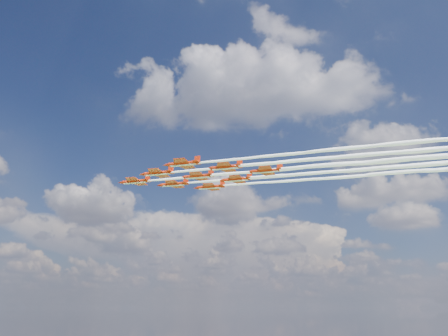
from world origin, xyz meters
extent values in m
cylinder|color=red|center=(-19.75, 4.79, 73.29)|extent=(7.87, 1.42, 1.08)
cone|color=red|center=(-24.64, 5.00, 73.29)|extent=(2.00, 1.16, 1.08)
cone|color=red|center=(-15.15, 4.59, 73.29)|extent=(1.51, 1.04, 0.98)
ellipsoid|color=black|center=(-21.70, 4.87, 73.73)|extent=(2.07, 0.98, 0.70)
cube|color=red|center=(-19.26, 4.77, 73.24)|extent=(3.52, 9.14, 0.14)
cube|color=red|center=(-15.83, 4.62, 73.29)|extent=(1.52, 3.58, 0.12)
cube|color=red|center=(-15.64, 4.61, 74.17)|extent=(1.57, 0.21, 1.76)
cube|color=white|center=(-19.75, 4.79, 72.80)|extent=(7.38, 1.20, 0.12)
cylinder|color=red|center=(-9.85, -1.82, 73.29)|extent=(7.87, 1.42, 1.08)
cone|color=red|center=(-14.74, -1.61, 73.29)|extent=(2.00, 1.16, 1.08)
cone|color=red|center=(-5.25, -2.02, 73.29)|extent=(1.51, 1.04, 0.98)
ellipsoid|color=black|center=(-11.81, -1.73, 73.73)|extent=(2.07, 0.98, 0.70)
cube|color=red|center=(-9.36, -1.84, 73.24)|extent=(3.52, 9.14, 0.14)
cube|color=red|center=(-5.94, -1.99, 73.29)|extent=(1.52, 3.58, 0.12)
cube|color=red|center=(-5.74, -2.00, 74.17)|extent=(1.57, 0.21, 1.76)
cube|color=white|center=(-9.85, -1.82, 72.80)|extent=(7.38, 1.20, 0.12)
cylinder|color=red|center=(-9.31, 10.51, 73.29)|extent=(7.87, 1.42, 1.08)
cone|color=red|center=(-14.21, 10.72, 73.29)|extent=(2.00, 1.16, 1.08)
cone|color=red|center=(-4.72, 10.31, 73.29)|extent=(1.51, 1.04, 0.98)
ellipsoid|color=black|center=(-11.27, 10.60, 73.73)|extent=(2.07, 0.98, 0.70)
cube|color=red|center=(-8.83, 10.49, 73.24)|extent=(3.52, 9.14, 0.14)
cube|color=red|center=(-5.40, 10.34, 73.29)|extent=(1.52, 3.58, 0.12)
cube|color=red|center=(-5.20, 10.33, 74.17)|extent=(1.57, 0.21, 1.76)
cube|color=white|center=(-9.31, 10.51, 72.80)|extent=(7.38, 1.20, 0.12)
cylinder|color=red|center=(0.05, -8.42, 73.29)|extent=(7.87, 1.42, 1.08)
cone|color=red|center=(-4.85, -8.21, 73.29)|extent=(2.00, 1.16, 1.08)
cone|color=red|center=(4.64, -8.62, 73.29)|extent=(1.51, 1.04, 0.98)
ellipsoid|color=black|center=(-1.91, -8.34, 73.73)|extent=(2.07, 0.98, 0.70)
cube|color=red|center=(0.54, -8.45, 73.24)|extent=(3.52, 9.14, 0.14)
cube|color=red|center=(3.96, -8.59, 73.29)|extent=(1.52, 3.58, 0.12)
cube|color=red|center=(4.16, -8.60, 74.17)|extent=(1.57, 0.21, 1.76)
cube|color=white|center=(0.05, -8.42, 72.80)|extent=(7.38, 1.20, 0.12)
cylinder|color=red|center=(0.58, 3.90, 73.29)|extent=(7.87, 1.42, 1.08)
cone|color=red|center=(-4.31, 4.12, 73.29)|extent=(2.00, 1.16, 1.08)
cone|color=red|center=(5.18, 3.70, 73.29)|extent=(1.51, 1.04, 0.98)
ellipsoid|color=black|center=(-1.38, 3.99, 73.73)|extent=(2.07, 0.98, 0.70)
cube|color=red|center=(1.07, 3.88, 73.24)|extent=(3.52, 9.14, 0.14)
cube|color=red|center=(4.50, 3.73, 73.29)|extent=(1.52, 3.58, 0.12)
cube|color=red|center=(4.69, 3.73, 74.17)|extent=(1.57, 0.21, 1.76)
cube|color=white|center=(0.58, 3.90, 72.80)|extent=(7.38, 1.20, 0.12)
cylinder|color=red|center=(1.12, 16.23, 73.29)|extent=(7.87, 1.42, 1.08)
cone|color=red|center=(-3.77, 16.45, 73.29)|extent=(2.00, 1.16, 1.08)
cone|color=red|center=(5.72, 16.03, 73.29)|extent=(1.51, 1.04, 0.98)
ellipsoid|color=black|center=(-0.84, 16.32, 73.73)|extent=(2.07, 0.98, 0.70)
cube|color=red|center=(1.61, 16.21, 73.24)|extent=(3.52, 9.14, 0.14)
cube|color=red|center=(5.03, 16.06, 73.29)|extent=(1.52, 3.58, 0.12)
cube|color=red|center=(5.23, 16.06, 74.17)|extent=(1.57, 0.21, 1.76)
cube|color=white|center=(1.12, 16.23, 72.80)|extent=(7.38, 1.20, 0.12)
cylinder|color=red|center=(10.48, -2.70, 73.29)|extent=(7.87, 1.42, 1.08)
cone|color=red|center=(5.59, -2.49, 73.29)|extent=(2.00, 1.16, 1.08)
cone|color=red|center=(15.08, -2.90, 73.29)|extent=(1.51, 1.04, 0.98)
ellipsoid|color=black|center=(8.52, -2.62, 73.73)|extent=(2.07, 0.98, 0.70)
cube|color=red|center=(10.97, -2.72, 73.24)|extent=(3.52, 9.14, 0.14)
cube|color=red|center=(14.39, -2.87, 73.29)|extent=(1.52, 3.58, 0.12)
cube|color=red|center=(14.59, -2.88, 74.17)|extent=(1.57, 0.21, 1.76)
cube|color=white|center=(10.48, -2.70, 72.80)|extent=(7.38, 1.20, 0.12)
cylinder|color=red|center=(11.01, 9.63, 73.29)|extent=(7.87, 1.42, 1.08)
cone|color=red|center=(6.12, 9.84, 73.29)|extent=(2.00, 1.16, 1.08)
cone|color=red|center=(15.61, 9.43, 73.29)|extent=(1.51, 1.04, 0.98)
ellipsoid|color=black|center=(9.06, 9.71, 73.73)|extent=(2.07, 0.98, 0.70)
cube|color=red|center=(11.50, 9.61, 73.24)|extent=(3.52, 9.14, 0.14)
cube|color=red|center=(14.93, 9.46, 73.29)|extent=(1.52, 3.58, 0.12)
cube|color=red|center=(15.12, 9.45, 74.17)|extent=(1.57, 0.21, 1.76)
cube|color=white|center=(11.01, 9.63, 72.80)|extent=(7.38, 1.20, 0.12)
cylinder|color=red|center=(20.91, 3.02, 73.29)|extent=(7.87, 1.42, 1.08)
cone|color=red|center=(16.02, 3.23, 73.29)|extent=(2.00, 1.16, 1.08)
cone|color=red|center=(25.51, 2.82, 73.29)|extent=(1.51, 1.04, 0.98)
ellipsoid|color=black|center=(18.95, 3.11, 73.73)|extent=(2.07, 0.98, 0.70)
cube|color=red|center=(21.40, 3.00, 73.24)|extent=(3.52, 9.14, 0.14)
cube|color=red|center=(24.82, 2.85, 73.29)|extent=(1.52, 3.58, 0.12)
cube|color=red|center=(25.02, 2.84, 74.17)|extent=(1.57, 0.21, 1.76)
cube|color=white|center=(20.91, 3.02, 72.80)|extent=(7.38, 1.20, 0.12)
camera|label=1|loc=(36.28, -114.53, 36.07)|focal=35.00mm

